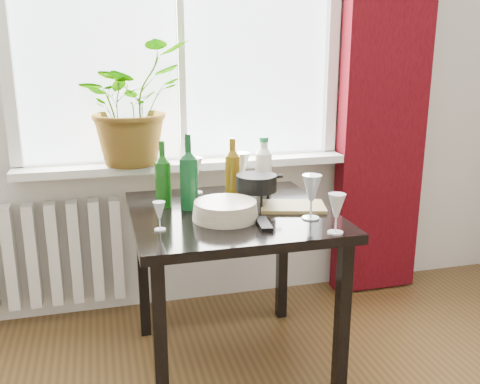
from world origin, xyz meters
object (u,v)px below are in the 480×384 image
object	(u,v)px
wineglass_front_left	(160,216)
tv_remote	(264,224)
wineglass_front_right	(311,196)
wineglass_back_center	(242,171)
potted_plant	(130,103)
fondue_pot	(256,190)
plate_stack	(225,210)
wineglass_back_left	(195,175)
cutting_board	(292,207)
wine_bottle_right	(189,171)
cleaning_bottle	(264,165)
wineglass_far_right	(336,213)
bottle_amber	(232,167)
radiator	(43,255)
wine_bottle_left	(163,174)
table	(232,231)

from	to	relation	value
wineglass_front_left	tv_remote	xyz separation A→B (m)	(0.40, -0.05, -0.05)
wineglass_front_right	wineglass_back_center	size ratio (longest dim) A/B	0.97
potted_plant	fondue_pot	distance (m)	0.80
wineglass_front_right	plate_stack	xyz separation A→B (m)	(-0.34, 0.09, -0.06)
wineglass_back_left	cutting_board	world-z (taller)	wineglass_back_left
wineglass_back_left	wineglass_front_left	world-z (taller)	wineglass_back_left
wine_bottle_right	cleaning_bottle	xyz separation A→B (m)	(0.39, 0.16, -0.03)
cleaning_bottle	wineglass_far_right	size ratio (longest dim) A/B	1.72
potted_plant	cleaning_bottle	size ratio (longest dim) A/B	2.24
wineglass_far_right	wineglass_back_center	distance (m)	0.71
wine_bottle_right	bottle_amber	xyz separation A→B (m)	(0.23, 0.14, -0.02)
radiator	wineglass_back_center	size ratio (longest dim) A/B	4.12
wine_bottle_left	wineglass_back_center	world-z (taller)	wine_bottle_left
table	wineglass_far_right	distance (m)	0.52
wineglass_front_left	fondue_pot	xyz separation A→B (m)	(0.45, 0.22, 0.01)
wineglass_front_right	tv_remote	distance (m)	0.23
wine_bottle_left	plate_stack	size ratio (longest dim) A/B	1.08
wine_bottle_left	radiator	bearing A→B (deg)	139.65
table	bottle_amber	xyz separation A→B (m)	(0.06, 0.22, 0.23)
wineglass_back_left	plate_stack	distance (m)	0.43
radiator	wineglass_back_left	world-z (taller)	wineglass_back_left
bottle_amber	cutting_board	size ratio (longest dim) A/B	1.02
cutting_board	wine_bottle_right	bearing A→B (deg)	165.89
tv_remote	cutting_board	distance (m)	0.27
wineglass_back_left	bottle_amber	bearing A→B (deg)	-33.58
wineglass_back_left	potted_plant	bearing A→B (deg)	135.80
plate_stack	fondue_pot	size ratio (longest dim) A/B	1.32
bottle_amber	wineglass_back_left	xyz separation A→B (m)	(-0.16, 0.11, -0.05)
table	cleaning_bottle	distance (m)	0.40
potted_plant	wineglass_front_left	xyz separation A→B (m)	(0.04, -0.76, -0.35)
radiator	wineglass_far_right	size ratio (longest dim) A/B	5.04
wineglass_far_right	plate_stack	size ratio (longest dim) A/B	0.59
table	wine_bottle_right	distance (m)	0.32
bottle_amber	wineglass_back_center	bearing A→B (deg)	53.20
wine_bottle_right	wineglass_front_left	xyz separation A→B (m)	(-0.16, -0.25, -0.11)
radiator	wineglass_far_right	distance (m)	1.60
table	plate_stack	xyz separation A→B (m)	(-0.05, -0.10, 0.13)
bottle_amber	wineglass_front_left	xyz separation A→B (m)	(-0.39, -0.39, -0.08)
potted_plant	plate_stack	xyz separation A→B (m)	(0.32, -0.69, -0.37)
potted_plant	wine_bottle_left	distance (m)	0.53
bottle_amber	wineglass_front_right	world-z (taller)	bottle_amber
potted_plant	wineglass_front_right	size ratio (longest dim) A/B	3.24
potted_plant	wineglass_front_left	distance (m)	0.84
potted_plant	cleaning_bottle	world-z (taller)	potted_plant
wineglass_front_right	wineglass_back_center	world-z (taller)	wineglass_back_center
wineglass_front_left	wineglass_back_center	bearing A→B (deg)	46.78
radiator	bottle_amber	bearing A→B (deg)	-24.22
wineglass_front_right	bottle_amber	bearing A→B (deg)	119.13
potted_plant	cutting_board	size ratio (longest dim) A/B	2.20
table	tv_remote	xyz separation A→B (m)	(0.07, -0.22, 0.10)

